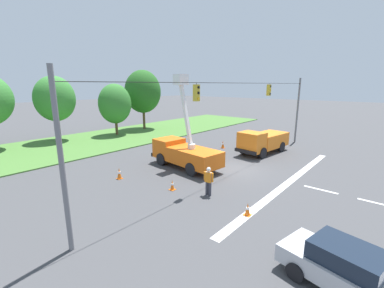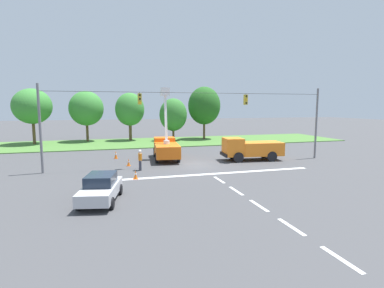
% 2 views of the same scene
% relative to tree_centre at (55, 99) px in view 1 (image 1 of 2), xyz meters
% --- Properties ---
extents(ground_plane, '(200.00, 200.00, 0.00)m').
position_rel_tree_centre_xyz_m(ground_plane, '(4.36, -21.29, -4.90)').
color(ground_plane, '#424244').
extents(grass_verge, '(56.00, 12.00, 0.10)m').
position_rel_tree_centre_xyz_m(grass_verge, '(4.36, -3.29, -4.85)').
color(grass_verge, '#477533').
rests_on(grass_verge, ground).
extents(lane_markings, '(17.60, 15.25, 0.01)m').
position_rel_tree_centre_xyz_m(lane_markings, '(4.36, -26.83, -4.90)').
color(lane_markings, silver).
rests_on(lane_markings, ground).
extents(signal_gantry, '(26.20, 0.33, 7.20)m').
position_rel_tree_centre_xyz_m(signal_gantry, '(4.35, -21.29, -0.65)').
color(signal_gantry, slate).
rests_on(signal_gantry, ground).
extents(tree_centre, '(4.45, 4.08, 7.47)m').
position_rel_tree_centre_xyz_m(tree_centre, '(0.00, 0.00, 0.00)').
color(tree_centre, brown).
rests_on(tree_centre, ground).
extents(tree_east, '(4.28, 3.65, 6.61)m').
position_rel_tree_centre_xyz_m(tree_east, '(6.43, -2.05, -0.82)').
color(tree_east, brown).
rests_on(tree_east, ground).
extents(tree_far_east, '(5.24, 5.03, 8.54)m').
position_rel_tree_centre_xyz_m(tree_far_east, '(11.77, -1.15, 0.58)').
color(tree_far_east, brown).
rests_on(tree_far_east, ground).
extents(utility_truck_bucket_lift, '(2.93, 6.46, 7.26)m').
position_rel_tree_centre_xyz_m(utility_truck_bucket_lift, '(2.23, -17.69, -3.57)').
color(utility_truck_bucket_lift, orange).
rests_on(utility_truck_bucket_lift, ground).
extents(utility_truck_support_near, '(6.24, 2.91, 2.27)m').
position_rel_tree_centre_xyz_m(utility_truck_support_near, '(10.33, -20.55, -3.70)').
color(utility_truck_support_near, orange).
rests_on(utility_truck_support_near, ground).
extents(sedan_silver, '(2.60, 4.57, 1.56)m').
position_rel_tree_centre_xyz_m(sedan_silver, '(-3.95, -30.19, -4.11)').
color(sedan_silver, '#B7B7BC').
rests_on(sedan_silver, ground).
extents(road_worker, '(0.28, 0.65, 1.77)m').
position_rel_tree_centre_xyz_m(road_worker, '(-0.90, -22.40, -3.90)').
color(road_worker, '#383842').
rests_on(road_worker, ground).
extents(traffic_cone_foreground_left, '(0.36, 0.36, 0.68)m').
position_rel_tree_centre_xyz_m(traffic_cone_foreground_left, '(-1.56, -25.37, -4.57)').
color(traffic_cone_foreground_left, orange).
rests_on(traffic_cone_foreground_left, ground).
extents(traffic_cone_foreground_right, '(0.36, 0.36, 0.67)m').
position_rel_tree_centre_xyz_m(traffic_cone_foreground_right, '(-1.71, -20.17, -4.58)').
color(traffic_cone_foreground_right, orange).
rests_on(traffic_cone_foreground_right, ground).
extents(traffic_cone_mid_left, '(0.36, 0.36, 0.81)m').
position_rel_tree_centre_xyz_m(traffic_cone_mid_left, '(-2.72, -15.94, -4.50)').
color(traffic_cone_mid_left, orange).
rests_on(traffic_cone_mid_left, ground).
extents(traffic_cone_mid_right, '(0.36, 0.36, 0.80)m').
position_rel_tree_centre_xyz_m(traffic_cone_mid_right, '(9.54, -16.53, -4.50)').
color(traffic_cone_mid_right, orange).
rests_on(traffic_cone_mid_right, ground).
extents(traffic_cone_near_bucket, '(0.36, 0.36, 0.64)m').
position_rel_tree_centre_xyz_m(traffic_cone_near_bucket, '(15.09, -17.02, -4.60)').
color(traffic_cone_near_bucket, orange).
rests_on(traffic_cone_near_bucket, ground).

